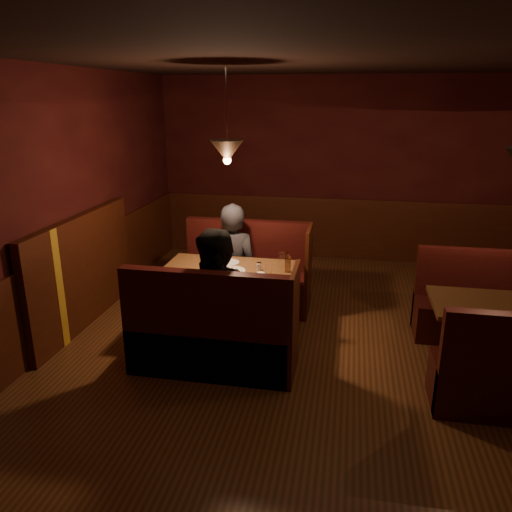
% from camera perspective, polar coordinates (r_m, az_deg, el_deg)
% --- Properties ---
extents(room, '(6.02, 7.02, 2.92)m').
position_cam_1_polar(room, '(4.87, 6.12, -0.65)').
color(room, '#4A2C16').
rests_on(room, ground).
extents(main_table, '(1.46, 0.89, 1.02)m').
position_cam_1_polar(main_table, '(5.51, -2.91, -3.26)').
color(main_table, brown).
rests_on(main_table, ground).
extents(main_bench_far, '(1.61, 0.57, 1.10)m').
position_cam_1_polar(main_bench_far, '(6.35, -0.98, -2.77)').
color(main_bench_far, black).
rests_on(main_bench_far, ground).
extents(main_bench_near, '(1.61, 0.57, 1.10)m').
position_cam_1_polar(main_bench_near, '(4.88, -4.99, -9.52)').
color(main_bench_near, black).
rests_on(main_bench_near, ground).
extents(second_table, '(1.25, 0.80, 0.70)m').
position_cam_1_polar(second_table, '(5.34, 25.89, -6.80)').
color(second_table, brown).
rests_on(second_table, ground).
extents(second_bench_far, '(1.38, 0.52, 0.98)m').
position_cam_1_polar(second_bench_far, '(6.09, 24.19, -5.72)').
color(second_bench_far, black).
rests_on(second_bench_far, ground).
extents(diner_a, '(0.67, 0.47, 1.74)m').
position_cam_1_polar(diner_a, '(6.00, -2.69, 1.20)').
color(diner_a, black).
rests_on(diner_a, ground).
extents(diner_b, '(0.88, 0.70, 1.76)m').
position_cam_1_polar(diner_b, '(4.76, -4.17, -3.23)').
color(diner_b, black).
rests_on(diner_b, ground).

